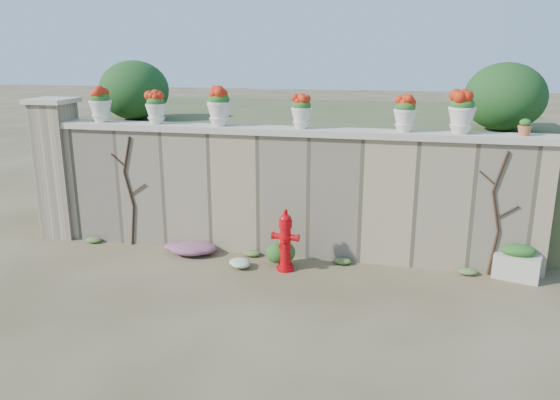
% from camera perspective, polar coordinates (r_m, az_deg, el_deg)
% --- Properties ---
extents(ground, '(80.00, 80.00, 0.00)m').
position_cam_1_polar(ground, '(7.61, -2.44, -10.22)').
color(ground, '#4D3F26').
rests_on(ground, ground).
extents(stone_wall, '(8.00, 0.40, 2.00)m').
position_cam_1_polar(stone_wall, '(8.91, 0.56, 0.53)').
color(stone_wall, '#9A8767').
rests_on(stone_wall, ground).
extents(wall_cap, '(8.10, 0.52, 0.10)m').
position_cam_1_polar(wall_cap, '(8.70, 0.58, 7.23)').
color(wall_cap, beige).
rests_on(wall_cap, stone_wall).
extents(gate_pillar, '(0.72, 0.72, 2.48)m').
position_cam_1_polar(gate_pillar, '(10.53, -22.10, 3.15)').
color(gate_pillar, '#9A8767').
rests_on(gate_pillar, ground).
extents(raised_fill, '(9.00, 6.00, 2.00)m').
position_cam_1_polar(raised_fill, '(11.97, 3.89, 4.38)').
color(raised_fill, '#384C23').
rests_on(raised_fill, ground).
extents(back_shrub_left, '(1.30, 1.30, 1.10)m').
position_cam_1_polar(back_shrub_left, '(10.88, -14.98, 11.02)').
color(back_shrub_left, '#143814').
rests_on(back_shrub_left, raised_fill).
extents(back_shrub_right, '(1.30, 1.30, 1.10)m').
position_cam_1_polar(back_shrub_right, '(9.75, 22.45, 9.93)').
color(back_shrub_right, '#143814').
rests_on(back_shrub_right, raised_fill).
extents(vine_left, '(0.60, 0.04, 1.91)m').
position_cam_1_polar(vine_left, '(9.63, -15.45, 1.05)').
color(vine_left, black).
rests_on(vine_left, ground).
extents(vine_right, '(0.60, 0.04, 1.91)m').
position_cam_1_polar(vine_right, '(8.61, 21.69, -1.19)').
color(vine_right, black).
rests_on(vine_right, ground).
extents(fire_hydrant, '(0.42, 0.30, 0.97)m').
position_cam_1_polar(fire_hydrant, '(8.34, 0.56, -4.20)').
color(fire_hydrant, '#C1070D').
rests_on(fire_hydrant, ground).
extents(planter_box, '(0.72, 0.54, 0.53)m').
position_cam_1_polar(planter_box, '(8.86, 23.54, -6.01)').
color(planter_box, beige).
rests_on(planter_box, ground).
extents(green_shrub, '(0.53, 0.48, 0.50)m').
position_cam_1_polar(green_shrub, '(8.59, 0.12, -5.29)').
color(green_shrub, '#1E5119').
rests_on(green_shrub, ground).
extents(magenta_clump, '(0.95, 0.63, 0.25)m').
position_cam_1_polar(magenta_clump, '(9.19, -9.73, -4.95)').
color(magenta_clump, '#BB2590').
rests_on(magenta_clump, ground).
extents(white_flowers, '(0.49, 0.39, 0.18)m').
position_cam_1_polar(white_flowers, '(8.58, -4.71, -6.54)').
color(white_flowers, white).
rests_on(white_flowers, ground).
extents(urn_pot_0, '(0.38, 0.38, 0.59)m').
position_cam_1_polar(urn_pot_0, '(9.86, -18.26, 9.44)').
color(urn_pot_0, beige).
rests_on(urn_pot_0, wall_cap).
extents(urn_pot_1, '(0.34, 0.34, 0.53)m').
position_cam_1_polar(urn_pot_1, '(9.38, -12.85, 9.37)').
color(urn_pot_1, beige).
rests_on(urn_pot_1, wall_cap).
extents(urn_pot_2, '(0.40, 0.40, 0.62)m').
position_cam_1_polar(urn_pot_2, '(8.95, -6.37, 9.67)').
color(urn_pot_2, beige).
rests_on(urn_pot_2, wall_cap).
extents(urn_pot_3, '(0.33, 0.33, 0.52)m').
position_cam_1_polar(urn_pot_3, '(8.61, 2.28, 9.19)').
color(urn_pot_3, beige).
rests_on(urn_pot_3, wall_cap).
extents(urn_pot_4, '(0.34, 0.34, 0.54)m').
position_cam_1_polar(urn_pot_4, '(8.45, 12.94, 8.77)').
color(urn_pot_4, beige).
rests_on(urn_pot_4, wall_cap).
extents(urn_pot_5, '(0.40, 0.40, 0.62)m').
position_cam_1_polar(urn_pot_5, '(8.49, 18.48, 8.67)').
color(urn_pot_5, beige).
rests_on(urn_pot_5, wall_cap).
extents(terracotta_pot, '(0.19, 0.19, 0.23)m').
position_cam_1_polar(terracotta_pot, '(8.63, 24.20, 6.87)').
color(terracotta_pot, '#B45937').
rests_on(terracotta_pot, wall_cap).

